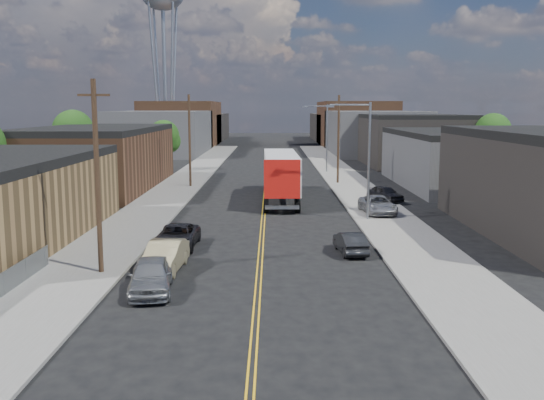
{
  "coord_description": "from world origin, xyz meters",
  "views": [
    {
      "loc": [
        0.65,
        -20.53,
        8.56
      ],
      "look_at": [
        0.68,
        19.29,
        2.5
      ],
      "focal_mm": 40.0,
      "sensor_mm": 36.0,
      "label": 1
    }
  ],
  "objects_px": {
    "semi_truck": "(281,172)",
    "car_left_c": "(177,237)",
    "water_tower": "(163,1)",
    "car_left_a": "(151,276)",
    "car_left_b": "(165,256)",
    "car_right_lot_c": "(385,193)",
    "car_right_oncoming": "(350,243)",
    "car_right_lot_a": "(378,205)"
  },
  "relations": [
    {
      "from": "semi_truck",
      "to": "car_right_lot_a",
      "type": "distance_m",
      "value": 11.69
    },
    {
      "from": "car_left_b",
      "to": "car_right_lot_c",
      "type": "bearing_deg",
      "value": 59.18
    },
    {
      "from": "semi_truck",
      "to": "car_left_b",
      "type": "bearing_deg",
      "value": -105.46
    },
    {
      "from": "water_tower",
      "to": "car_left_b",
      "type": "height_order",
      "value": "water_tower"
    },
    {
      "from": "car_left_b",
      "to": "semi_truck",
      "type": "bearing_deg",
      "value": 79.31
    },
    {
      "from": "car_left_c",
      "to": "car_right_oncoming",
      "type": "relative_size",
      "value": 1.31
    },
    {
      "from": "semi_truck",
      "to": "car_right_oncoming",
      "type": "xyz_separation_m",
      "value": [
        3.84,
        -21.58,
        -1.9
      ]
    },
    {
      "from": "water_tower",
      "to": "semi_truck",
      "type": "distance_m",
      "value": 82.4
    },
    {
      "from": "car_left_c",
      "to": "car_right_lot_c",
      "type": "bearing_deg",
      "value": 49.03
    },
    {
      "from": "car_left_a",
      "to": "car_right_lot_a",
      "type": "xyz_separation_m",
      "value": [
        14.2,
        20.68,
        0.04
      ]
    },
    {
      "from": "semi_truck",
      "to": "car_left_b",
      "type": "height_order",
      "value": "semi_truck"
    },
    {
      "from": "water_tower",
      "to": "car_left_b",
      "type": "xyz_separation_m",
      "value": [
        17.0,
        -99.36,
        -29.84
      ]
    },
    {
      "from": "semi_truck",
      "to": "car_left_a",
      "type": "xyz_separation_m",
      "value": [
        -6.5,
        -29.32,
        -1.74
      ]
    },
    {
      "from": "water_tower",
      "to": "car_left_c",
      "type": "bearing_deg",
      "value": -79.86
    },
    {
      "from": "car_left_b",
      "to": "car_left_c",
      "type": "height_order",
      "value": "car_left_b"
    },
    {
      "from": "water_tower",
      "to": "car_right_lot_c",
      "type": "bearing_deg",
      "value": -66.53
    },
    {
      "from": "semi_truck",
      "to": "car_right_lot_a",
      "type": "bearing_deg",
      "value": -49.49
    },
    {
      "from": "car_left_a",
      "to": "car_right_oncoming",
      "type": "relative_size",
      "value": 1.21
    },
    {
      "from": "car_left_b",
      "to": "car_left_c",
      "type": "bearing_deg",
      "value": 95.56
    },
    {
      "from": "semi_truck",
      "to": "car_left_c",
      "type": "height_order",
      "value": "semi_truck"
    },
    {
      "from": "car_left_a",
      "to": "water_tower",
      "type": "bearing_deg",
      "value": 91.49
    },
    {
      "from": "car_left_c",
      "to": "car_left_a",
      "type": "bearing_deg",
      "value": -87.85
    },
    {
      "from": "car_left_b",
      "to": "car_left_c",
      "type": "relative_size",
      "value": 0.94
    },
    {
      "from": "car_left_a",
      "to": "car_left_c",
      "type": "distance_m",
      "value": 9.13
    },
    {
      "from": "semi_truck",
      "to": "car_right_oncoming",
      "type": "height_order",
      "value": "semi_truck"
    },
    {
      "from": "semi_truck",
      "to": "car_right_lot_c",
      "type": "xyz_separation_m",
      "value": [
        9.5,
        -2.19,
        -1.69
      ]
    },
    {
      "from": "car_right_lot_a",
      "to": "car_right_lot_c",
      "type": "distance_m",
      "value": 6.7
    },
    {
      "from": "car_left_a",
      "to": "car_right_lot_a",
      "type": "relative_size",
      "value": 0.94
    },
    {
      "from": "car_right_lot_a",
      "to": "car_right_lot_c",
      "type": "xyz_separation_m",
      "value": [
        1.8,
        6.45,
        0.01
      ]
    },
    {
      "from": "car_right_lot_a",
      "to": "car_left_b",
      "type": "bearing_deg",
      "value": -134.06
    },
    {
      "from": "semi_truck",
      "to": "car_right_oncoming",
      "type": "bearing_deg",
      "value": -81.1
    },
    {
      "from": "semi_truck",
      "to": "car_left_a",
      "type": "distance_m",
      "value": 30.08
    },
    {
      "from": "car_left_c",
      "to": "car_right_lot_c",
      "type": "relative_size",
      "value": 1.24
    },
    {
      "from": "semi_truck",
      "to": "car_right_lot_c",
      "type": "height_order",
      "value": "semi_truck"
    },
    {
      "from": "semi_truck",
      "to": "water_tower",
      "type": "bearing_deg",
      "value": 106.48
    },
    {
      "from": "car_left_a",
      "to": "car_left_b",
      "type": "relative_size",
      "value": 0.98
    },
    {
      "from": "car_left_c",
      "to": "car_right_lot_c",
      "type": "xyz_separation_m",
      "value": [
        16.18,
        18.0,
        0.14
      ]
    },
    {
      "from": "water_tower",
      "to": "car_left_a",
      "type": "distance_m",
      "value": 108.7
    },
    {
      "from": "water_tower",
      "to": "car_left_c",
      "type": "xyz_separation_m",
      "value": [
        16.82,
        -94.0,
        -29.93
      ]
    },
    {
      "from": "water_tower",
      "to": "car_right_oncoming",
      "type": "bearing_deg",
      "value": -74.01
    },
    {
      "from": "car_left_b",
      "to": "car_right_lot_c",
      "type": "xyz_separation_m",
      "value": [
        16.0,
        23.36,
        0.06
      ]
    },
    {
      "from": "water_tower",
      "to": "car_left_a",
      "type": "xyz_separation_m",
      "value": [
        17.0,
        -103.13,
        -29.83
      ]
    }
  ]
}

